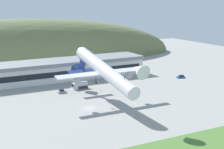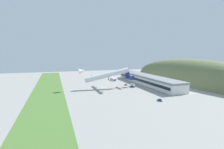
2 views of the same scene
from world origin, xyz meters
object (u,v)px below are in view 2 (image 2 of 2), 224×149
at_px(cargo_airplane, 108,75).
at_px(traffic_cone_0, 134,92).
at_px(fuel_truck, 133,85).
at_px(box_truck, 114,79).
at_px(service_car_0, 126,85).
at_px(terminal_building, 146,79).
at_px(traffic_cone_1, 128,88).
at_px(service_car_1, 160,100).

relative_size(cargo_airplane, traffic_cone_0, 94.06).
xyz_separation_m(fuel_truck, box_truck, (-43.00, -4.85, -0.00)).
xyz_separation_m(service_car_0, box_truck, (-33.33, -1.83, 0.93)).
bearing_deg(cargo_airplane, box_truck, 154.71).
height_order(cargo_airplane, service_car_0, cargo_airplane).
relative_size(terminal_building, traffic_cone_1, 195.45).
bearing_deg(service_car_1, cargo_airplane, -159.04).
height_order(service_car_1, box_truck, box_truck).
height_order(service_car_1, traffic_cone_1, service_car_1).
bearing_deg(cargo_airplane, traffic_cone_1, 66.40).
xyz_separation_m(service_car_0, fuel_truck, (9.66, 3.02, 0.93)).
bearing_deg(traffic_cone_0, cargo_airplane, -146.90).
distance_m(service_car_1, fuel_truck, 53.12).
bearing_deg(traffic_cone_0, service_car_0, 169.03).
distance_m(service_car_1, traffic_cone_0, 30.78).
bearing_deg(terminal_building, traffic_cone_0, -41.19).
relative_size(service_car_0, traffic_cone_0, 6.33).
distance_m(cargo_airplane, box_truck, 47.75).
xyz_separation_m(terminal_building, service_car_1, (66.86, -26.71, -4.69)).
height_order(cargo_airplane, box_truck, cargo_airplane).
bearing_deg(traffic_cone_1, fuel_truck, 129.00).
xyz_separation_m(cargo_airplane, service_car_0, (-8.66, 21.67, -12.00)).
relative_size(terminal_building, service_car_1, 26.34).
xyz_separation_m(box_truck, traffic_cone_1, (49.35, -3.00, -1.26)).
distance_m(fuel_truck, box_truck, 43.27).
xyz_separation_m(fuel_truck, traffic_cone_0, (22.64, -9.28, -1.26)).
distance_m(cargo_airplane, service_car_1, 59.03).
relative_size(terminal_building, fuel_truck, 16.04).
relative_size(terminal_building, cargo_airplane, 2.08).
bearing_deg(fuel_truck, traffic_cone_0, -22.28).
bearing_deg(cargo_airplane, terminal_building, 105.22).
bearing_deg(terminal_building, cargo_airplane, -74.78).
bearing_deg(terminal_building, box_truck, -136.58).
bearing_deg(fuel_truck, terminal_building, 121.48).
bearing_deg(traffic_cone_0, terminal_building, 138.81).
distance_m(service_car_0, box_truck, 33.40).
relative_size(service_car_0, box_truck, 0.49).
relative_size(service_car_1, box_truck, 0.57).
distance_m(terminal_building, traffic_cone_1, 36.99).
distance_m(traffic_cone_0, traffic_cone_1, 16.35).
relative_size(fuel_truck, box_truck, 0.93).
relative_size(box_truck, traffic_cone_0, 13.03).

